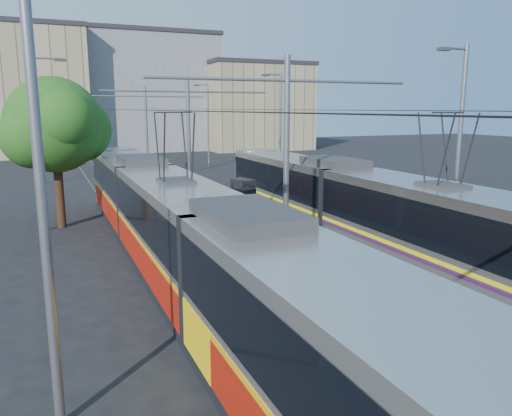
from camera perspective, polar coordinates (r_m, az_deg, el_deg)
name	(u,v)px	position (r m, az deg, el deg)	size (l,w,h in m)	color
ground	(460,391)	(11.55, 22.28, -18.74)	(160.00, 160.00, 0.00)	black
platform	(207,217)	(25.55, -5.66, -1.09)	(4.00, 50.00, 0.30)	gray
tactile_strip_left	(179,217)	(25.13, -8.82, -1.01)	(0.70, 50.00, 0.01)	gray
tactile_strip_right	(233,212)	(25.98, -2.61, -0.49)	(0.70, 50.00, 0.01)	gray
rails	(207,220)	(25.58, -5.65, -1.38)	(8.71, 70.00, 0.03)	gray
tram_left	(177,231)	(16.41, -8.96, -2.62)	(2.43, 30.25, 5.50)	black
tram_right	(439,233)	(16.35, 20.19, -2.70)	(2.43, 30.60, 5.50)	black
catenary	(224,134)	(22.28, -3.65, 8.48)	(9.20, 70.00, 7.00)	slate
street_lamps	(184,134)	(28.84, -8.24, 8.36)	(15.18, 38.22, 8.00)	slate
shelter	(243,204)	(21.73, -1.51, 0.44)	(0.94, 1.20, 2.32)	black
tree	(61,127)	(25.37, -21.41, 8.67)	(4.87, 4.50, 7.07)	#382314
building_left	(15,92)	(66.91, -25.88, 11.87)	(16.32, 12.24, 15.04)	tan
building_centre	(144,93)	(72.12, -12.67, 12.74)	(18.36, 14.28, 15.42)	gray
building_right	(255,106)	(70.39, -0.16, 11.55)	(14.28, 10.20, 11.72)	tan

